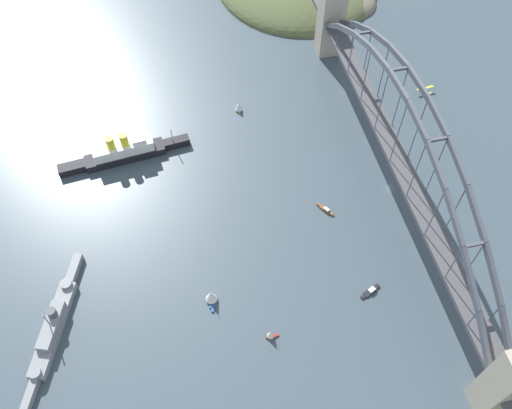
% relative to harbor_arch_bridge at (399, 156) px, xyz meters
% --- Properties ---
extents(ground_plane, '(1400.00, 1400.00, 0.00)m').
position_rel_harbor_arch_bridge_xyz_m(ground_plane, '(0.00, 0.00, -28.19)').
color(ground_plane, '#3D4C56').
extents(harbor_arch_bridge, '(307.52, 15.49, 71.36)m').
position_rel_harbor_arch_bridge_xyz_m(harbor_arch_bridge, '(0.00, 0.00, 0.00)').
color(harbor_arch_bridge, '#ADA38E').
rests_on(harbor_arch_bridge, ground).
extents(ocean_liner, '(15.31, 78.71, 19.38)m').
position_rel_harbor_arch_bridge_xyz_m(ocean_liner, '(55.99, 146.29, -22.58)').
color(ocean_liner, black).
rests_on(ocean_liner, ground).
extents(naval_cruiser, '(78.81, 31.39, 18.06)m').
position_rel_harbor_arch_bridge_xyz_m(naval_cruiser, '(-45.48, 189.24, -24.84)').
color(naval_cruiser, gray).
rests_on(naval_cruiser, ground).
extents(seaplane_taxiing_near_bridge, '(8.16, 11.87, 5.17)m').
position_rel_harbor_arch_bridge_xyz_m(seaplane_taxiing_near_bridge, '(68.68, -50.33, -25.82)').
color(seaplane_taxiing_near_bridge, '#B7B7B2').
rests_on(seaplane_taxiing_near_bridge, ground).
extents(small_boat_0, '(6.80, 11.78, 2.17)m').
position_rel_harbor_arch_bridge_xyz_m(small_boat_0, '(-60.08, 32.63, -27.41)').
color(small_boat_0, black).
rests_on(small_boat_0, ground).
extents(small_boat_1, '(8.19, 4.77, 7.62)m').
position_rel_harbor_arch_bridge_xyz_m(small_boat_1, '(79.62, 72.04, -24.58)').
color(small_boat_1, gold).
rests_on(small_boat_1, ground).
extents(small_boat_2, '(10.17, 7.57, 2.35)m').
position_rel_harbor_arch_bridge_xyz_m(small_boat_2, '(-6.99, 40.40, -27.33)').
color(small_boat_2, brown).
rests_on(small_boat_2, ground).
extents(small_boat_4, '(3.50, 6.35, 7.84)m').
position_rel_harbor_arch_bridge_xyz_m(small_boat_4, '(-72.34, 87.71, -24.52)').
color(small_boat_4, '#B2231E').
rests_on(small_boat_4, ground).
extents(small_boat_5, '(10.95, 6.53, 9.96)m').
position_rel_harbor_arch_bridge_xyz_m(small_boat_5, '(-47.00, 112.06, -23.58)').
color(small_boat_5, '#234C8C').
rests_on(small_boat_5, ground).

